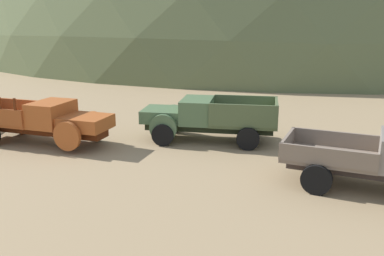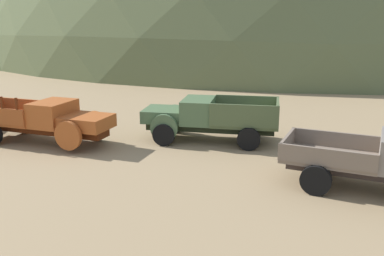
% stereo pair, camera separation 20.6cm
% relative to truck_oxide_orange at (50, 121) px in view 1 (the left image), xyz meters
% --- Properties ---
extents(hill_distant, '(99.06, 52.39, 37.35)m').
position_rel_truck_oxide_orange_xyz_m(hill_distant, '(-21.16, 49.93, -1.02)').
color(hill_distant, '#424C2D').
rests_on(hill_distant, ground).
extents(hill_far_left, '(95.40, 86.68, 54.29)m').
position_rel_truck_oxide_orange_xyz_m(hill_far_left, '(9.69, 58.02, -1.02)').
color(hill_far_left, '#56603D').
rests_on(hill_far_left, ground).
extents(truck_oxide_orange, '(6.58, 2.98, 2.16)m').
position_rel_truck_oxide_orange_xyz_m(truck_oxide_orange, '(0.00, 0.00, 0.00)').
color(truck_oxide_orange, '#51220D').
rests_on(truck_oxide_orange, ground).
extents(truck_weathered_green, '(5.95, 2.50, 1.91)m').
position_rel_truck_oxide_orange_xyz_m(truck_weathered_green, '(6.34, 1.68, -0.00)').
color(truck_weathered_green, '#232B1B').
rests_on(truck_weathered_green, ground).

